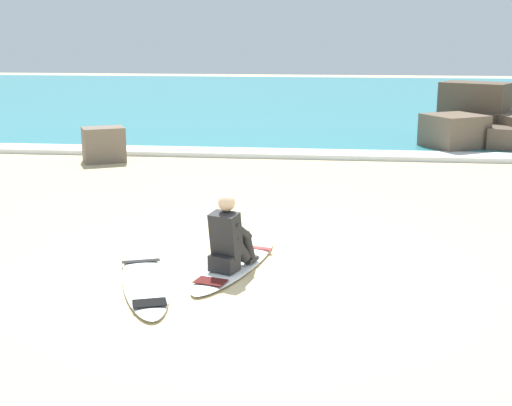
{
  "coord_description": "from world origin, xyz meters",
  "views": [
    {
      "loc": [
        0.93,
        -8.11,
        2.93
      ],
      "look_at": [
        -0.13,
        1.38,
        0.55
      ],
      "focal_mm": 48.68,
      "sensor_mm": 36.0,
      "label": 1
    }
  ],
  "objects_px": {
    "surfboard_main": "(236,265)",
    "surfboard_spare_near": "(145,282)",
    "shoreline_rock": "(104,145)",
    "surfer_seated": "(229,240)"
  },
  "relations": [
    {
      "from": "surfer_seated",
      "to": "shoreline_rock",
      "type": "height_order",
      "value": "surfer_seated"
    },
    {
      "from": "surfboard_spare_near",
      "to": "shoreline_rock",
      "type": "bearing_deg",
      "value": 111.59
    },
    {
      "from": "surfboard_main",
      "to": "surfboard_spare_near",
      "type": "distance_m",
      "value": 1.23
    },
    {
      "from": "shoreline_rock",
      "to": "surfboard_spare_near",
      "type": "bearing_deg",
      "value": -68.41
    },
    {
      "from": "surfboard_main",
      "to": "surfboard_spare_near",
      "type": "bearing_deg",
      "value": -143.43
    },
    {
      "from": "surfboard_main",
      "to": "shoreline_rock",
      "type": "bearing_deg",
      "value": 120.11
    },
    {
      "from": "surfer_seated",
      "to": "surfboard_spare_near",
      "type": "distance_m",
      "value": 1.14
    },
    {
      "from": "surfboard_main",
      "to": "surfboard_spare_near",
      "type": "relative_size",
      "value": 0.99
    },
    {
      "from": "surfboard_main",
      "to": "surfboard_spare_near",
      "type": "height_order",
      "value": "same"
    },
    {
      "from": "surfboard_spare_near",
      "to": "shoreline_rock",
      "type": "height_order",
      "value": "shoreline_rock"
    }
  ]
}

